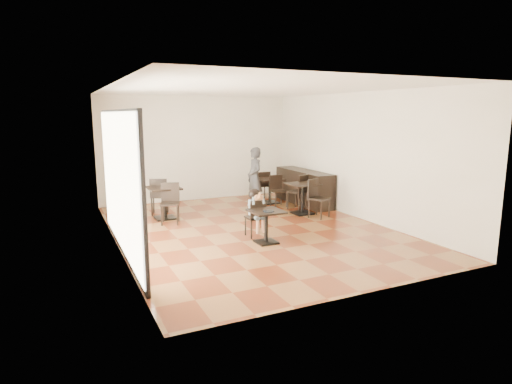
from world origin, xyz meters
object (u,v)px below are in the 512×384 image
cafe_table_back (270,191)px  chair_back_b (279,191)px  chair_left_a (160,196)px  chair_mid_a (297,192)px  adult_patron (255,178)px  cafe_table_left (165,203)px  chair_mid_b (319,199)px  child (255,213)px  chair_left_b (170,204)px  child_table (266,227)px  chair_back_a (262,186)px  cafe_table_mid (302,199)px  child_chair (255,218)px

cafe_table_back → chair_back_b: chair_back_b is taller
chair_left_a → chair_mid_a: bearing=-176.7°
adult_patron → chair_back_b: (0.65, -0.25, -0.41)m
cafe_table_left → chair_mid_b: size_ratio=0.83×
child → chair_mid_a: 2.96m
cafe_table_back → chair_mid_b: chair_mid_b is taller
cafe_table_left → chair_left_b: (0.00, -0.55, 0.08)m
child_table → chair_back_b: bearing=57.6°
chair_left_a → chair_back_a: bearing=-150.8°
cafe_table_mid → chair_back_a: bearing=94.0°
chair_mid_a → adult_patron: bearing=-62.1°
chair_mid_b → chair_back_b: (-0.32, 1.63, -0.04)m
cafe_table_left → cafe_table_back: 3.38m
cafe_table_back → chair_back_b: size_ratio=0.83×
adult_patron → child_chair: bearing=-22.9°
child_chair → cafe_table_left: bearing=-59.8°
chair_back_a → chair_back_b: bearing=92.0°
child_chair → chair_back_a: bearing=-118.2°
cafe_table_mid → chair_mid_a: (0.17, 0.55, 0.08)m
child_table → chair_mid_a: 3.35m
chair_mid_b → chair_back_a: chair_mid_b is taller
cafe_table_mid → chair_mid_a: chair_mid_a is taller
adult_patron → chair_mid_a: adult_patron is taller
adult_patron → chair_back_b: adult_patron is taller
child → chair_left_b: size_ratio=1.06×
child → chair_back_a: bearing=61.8°
chair_left_a → chair_left_b: (0.00, -1.10, 0.00)m
cafe_table_back → chair_mid_b: 2.20m
cafe_table_mid → chair_left_b: bearing=172.0°
chair_mid_a → chair_left_a: size_ratio=1.00×
child_table → adult_patron: bearing=68.9°
child_table → chair_back_a: chair_back_a is taller
cafe_table_mid → chair_back_b: bearing=98.0°
child_table → cafe_table_back: size_ratio=0.92×
chair_left_b → child_chair: bearing=-33.9°
cafe_table_back → chair_back_a: 0.56m
child → child_table: bearing=-90.0°
chair_back_b → chair_mid_b: bearing=-76.9°
adult_patron → cafe_table_mid: adult_patron is taller
cafe_table_mid → chair_left_a: (-3.48, 1.59, 0.08)m
cafe_table_back → chair_left_b: 3.52m
chair_back_a → chair_back_b: (0.00, -1.10, 0.00)m
child_table → chair_left_a: bearing=111.8°
child_chair → chair_left_b: 2.36m
child_chair → child: size_ratio=0.79×
cafe_table_mid → child: bearing=-146.0°
chair_mid_b → chair_left_b: chair_mid_b is taller
chair_back_b → adult_patron: bearing=161.0°
chair_left_b → cafe_table_back: bearing=38.1°
child_chair → chair_mid_a: 2.96m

